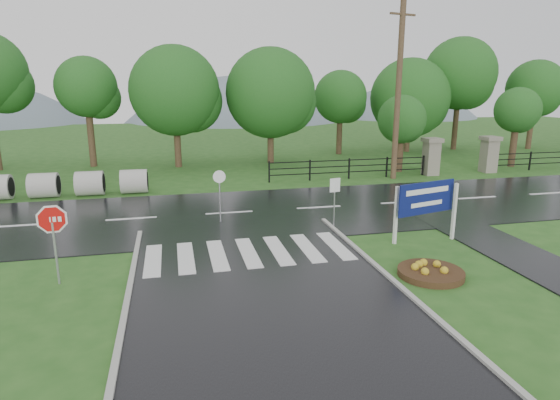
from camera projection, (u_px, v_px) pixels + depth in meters
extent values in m
plane|color=#27571D|center=(285.00, 331.00, 10.49)|extent=(120.00, 120.00, 0.00)
cube|color=black|center=(229.00, 214.00, 19.94)|extent=(90.00, 8.00, 0.04)
cube|color=black|center=(496.00, 244.00, 16.14)|extent=(2.20, 11.00, 0.04)
cube|color=silver|center=(153.00, 260.00, 14.54)|extent=(0.50, 2.80, 0.02)
cube|color=silver|center=(186.00, 257.00, 14.76)|extent=(0.50, 2.80, 0.02)
cube|color=silver|center=(217.00, 255.00, 14.98)|extent=(0.50, 2.80, 0.02)
cube|color=silver|center=(248.00, 252.00, 15.20)|extent=(0.50, 2.80, 0.02)
cube|color=silver|center=(278.00, 250.00, 15.42)|extent=(0.50, 2.80, 0.02)
cube|color=silver|center=(307.00, 248.00, 15.64)|extent=(0.50, 2.80, 0.02)
cube|color=silver|center=(336.00, 245.00, 15.86)|extent=(0.50, 2.80, 0.02)
cube|color=gray|center=(431.00, 159.00, 28.23)|extent=(0.80, 0.80, 2.00)
cube|color=#6B6659|center=(432.00, 140.00, 27.96)|extent=(1.00, 1.00, 0.24)
cube|color=gray|center=(489.00, 156.00, 29.11)|extent=(0.80, 0.80, 2.00)
cube|color=#6B6659|center=(491.00, 138.00, 28.84)|extent=(1.00, 1.00, 0.24)
cube|color=black|center=(349.00, 172.00, 27.22)|extent=(9.50, 0.05, 0.05)
cube|color=black|center=(349.00, 166.00, 27.14)|extent=(9.50, 0.05, 0.05)
cube|color=black|center=(349.00, 160.00, 27.05)|extent=(9.50, 0.05, 0.05)
cube|color=black|center=(269.00, 172.00, 26.13)|extent=(0.08, 0.08, 1.20)
cube|color=black|center=(423.00, 165.00, 28.22)|extent=(0.08, 0.08, 1.20)
cube|color=black|center=(495.00, 162.00, 29.32)|extent=(0.08, 0.08, 1.20)
sphere|color=slate|center=(239.00, 224.00, 77.85)|extent=(48.00, 48.00, 48.00)
sphere|color=slate|center=(395.00, 190.00, 82.97)|extent=(36.00, 36.00, 36.00)
cylinder|color=#9E9B93|center=(44.00, 185.00, 22.68)|extent=(1.30, 1.20, 1.20)
cylinder|color=#9E9B93|center=(90.00, 183.00, 23.14)|extent=(1.30, 1.20, 1.20)
cylinder|color=#9E9B93|center=(134.00, 181.00, 23.60)|extent=(1.30, 1.20, 1.20)
cube|color=#939399|center=(56.00, 254.00, 12.73)|extent=(0.05, 0.05, 1.77)
cylinder|color=white|center=(52.00, 219.00, 12.51)|extent=(1.06, 0.14, 1.07)
cylinder|color=red|center=(52.00, 219.00, 12.50)|extent=(0.92, 0.13, 0.93)
cube|color=silver|center=(396.00, 215.00, 15.96)|extent=(0.12, 0.12, 2.03)
cube|color=silver|center=(454.00, 212.00, 16.45)|extent=(0.12, 0.12, 2.03)
cube|color=navy|center=(427.00, 198.00, 16.07)|extent=(2.38, 0.68, 1.12)
cube|color=white|center=(428.00, 191.00, 15.97)|extent=(1.87, 0.50, 0.18)
cube|color=white|center=(427.00, 204.00, 16.08)|extent=(1.38, 0.37, 0.15)
cylinder|color=#332111|center=(431.00, 273.00, 13.46)|extent=(1.88, 1.88, 0.19)
cube|color=#939399|center=(334.00, 205.00, 17.78)|extent=(0.04, 0.04, 1.83)
cube|color=white|center=(335.00, 185.00, 17.58)|extent=(0.43, 0.10, 0.53)
cylinder|color=#939399|center=(220.00, 199.00, 18.40)|extent=(0.06, 0.06, 1.98)
cylinder|color=white|center=(219.00, 177.00, 18.16)|extent=(0.49, 0.03, 0.49)
cylinder|color=#473523|center=(398.00, 93.00, 26.23)|extent=(0.33, 0.33, 9.81)
cube|color=brown|center=(403.00, 14.00, 25.23)|extent=(1.71, 0.54, 0.11)
cylinder|color=#3D2B1C|center=(400.00, 150.00, 29.27)|extent=(0.39, 0.39, 2.72)
sphere|color=#195018|center=(402.00, 119.00, 28.81)|extent=(2.96, 2.96, 2.96)
cylinder|color=#3D2B1C|center=(514.00, 143.00, 31.04)|extent=(0.42, 0.42, 3.11)
sphere|color=#195018|center=(518.00, 110.00, 30.51)|extent=(2.92, 2.92, 2.92)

